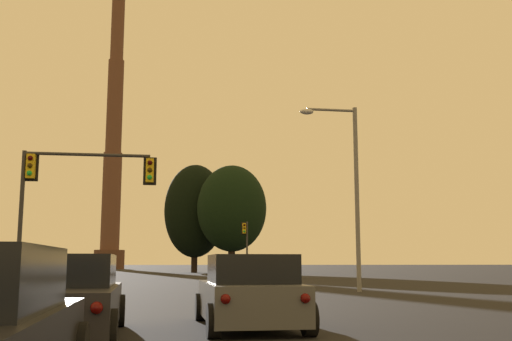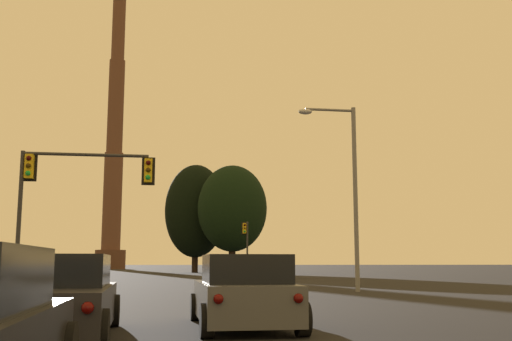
% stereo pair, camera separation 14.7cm
% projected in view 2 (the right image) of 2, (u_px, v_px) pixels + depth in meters
% --- Properties ---
extents(hatchback_center_lane_second, '(1.93, 4.12, 1.44)m').
position_uv_depth(hatchback_center_lane_second, '(243.00, 294.00, 11.90)').
color(hatchback_center_lane_second, '#4C4F54').
rests_on(hatchback_center_lane_second, ground_plane).
extents(sedan_left_lane_second, '(2.13, 4.76, 1.43)m').
position_uv_depth(sedan_left_lane_second, '(57.00, 299.00, 10.25)').
color(sedan_left_lane_second, '#232328').
rests_on(sedan_left_lane_second, ground_plane).
extents(traffic_light_far_right, '(0.78, 0.50, 5.34)m').
position_uv_depth(traffic_light_far_right, '(246.00, 240.00, 59.94)').
color(traffic_light_far_right, '#2D2D30').
rests_on(traffic_light_far_right, ground_plane).
extents(traffic_light_overhead_left, '(5.80, 0.50, 6.02)m').
position_uv_depth(traffic_light_overhead_left, '(67.00, 184.00, 25.73)').
color(traffic_light_overhead_left, '#2D2D30').
rests_on(traffic_light_overhead_left, ground_plane).
extents(street_lamp, '(2.70, 0.36, 8.37)m').
position_uv_depth(street_lamp, '(346.00, 177.00, 27.15)').
color(street_lamp, slate).
rests_on(street_lamp, ground_plane).
extents(smokestack, '(5.75, 5.75, 60.21)m').
position_uv_depth(smokestack, '(114.00, 148.00, 117.37)').
color(smokestack, '#523427').
rests_on(smokestack, ground_plane).
extents(treeline_left_mid, '(7.71, 6.94, 13.60)m').
position_uv_depth(treeline_left_mid, '(196.00, 211.00, 75.57)').
color(treeline_left_mid, black).
rests_on(treeline_left_mid, ground_plane).
extents(treeline_far_right, '(8.32, 7.49, 12.90)m').
position_uv_depth(treeline_far_right, '(232.00, 208.00, 71.80)').
color(treeline_far_right, black).
rests_on(treeline_far_right, ground_plane).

